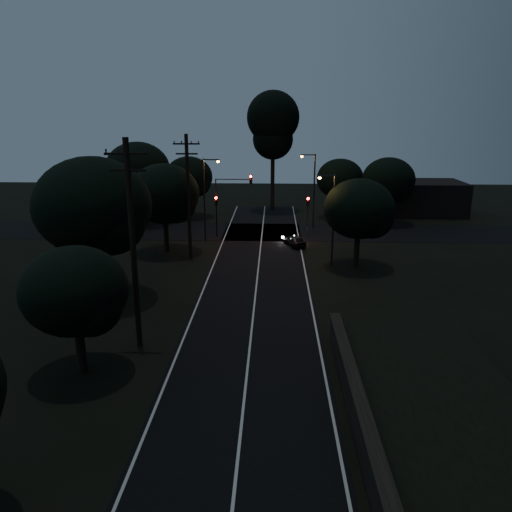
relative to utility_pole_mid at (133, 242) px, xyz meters
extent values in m
cube|color=black|center=(6.00, 7.00, -5.73)|extent=(8.00, 70.00, 0.02)
cube|color=black|center=(6.00, 27.00, -5.73)|extent=(60.00, 8.00, 0.02)
cube|color=beige|center=(6.00, 7.00, -5.71)|extent=(0.12, 70.00, 0.01)
cube|color=beige|center=(2.25, 7.00, -5.71)|extent=(0.12, 70.00, 0.01)
cube|color=beige|center=(9.75, 7.00, -5.71)|extent=(0.12, 70.00, 0.01)
cube|color=black|center=(10.60, -12.00, -4.99)|extent=(0.40, 26.00, 1.50)
cube|color=black|center=(10.60, -12.00, -4.19)|extent=(0.55, 26.00, 0.10)
cylinder|color=black|center=(0.00, 0.00, -0.24)|extent=(0.30, 0.30, 11.00)
cube|color=black|center=(0.00, 0.00, 4.46)|extent=(2.20, 0.12, 0.12)
cube|color=black|center=(0.00, 0.00, 3.66)|extent=(1.80, 0.12, 0.12)
cylinder|color=black|center=(0.00, 17.00, -0.49)|extent=(0.30, 0.30, 10.50)
cube|color=black|center=(0.00, 17.00, 3.96)|extent=(2.20, 0.12, 0.12)
cube|color=black|center=(0.00, 17.00, 3.16)|extent=(1.80, 0.12, 0.12)
cylinder|color=black|center=(-2.00, -3.00, -4.57)|extent=(0.44, 0.44, 2.33)
ellipsoid|color=black|center=(-2.00, -3.00, -1.56)|extent=(4.94, 4.94, 4.20)
sphere|color=black|center=(-1.14, -3.49, -2.05)|extent=(2.96, 2.96, 2.96)
cylinder|color=black|center=(-4.50, 7.00, -3.99)|extent=(0.44, 0.44, 3.49)
ellipsoid|color=black|center=(-4.50, 7.00, 0.58)|extent=(7.54, 7.54, 6.41)
sphere|color=black|center=(-3.18, 6.25, -0.17)|extent=(4.52, 4.52, 4.52)
cylinder|color=black|center=(-2.50, 19.00, -4.27)|extent=(0.44, 0.44, 2.93)
ellipsoid|color=black|center=(-2.50, 19.00, -0.47)|extent=(6.25, 6.25, 5.31)
sphere|color=black|center=(-1.41, 18.38, -1.09)|extent=(3.75, 3.75, 3.75)
cylinder|color=black|center=(-3.00, 35.00, -4.41)|extent=(0.44, 0.44, 2.66)
ellipsoid|color=black|center=(-3.00, 35.00, -0.94)|extent=(5.70, 5.70, 4.85)
sphere|color=black|center=(-2.00, 34.43, -1.51)|extent=(3.42, 3.42, 3.42)
cylinder|color=black|center=(-8.00, 31.00, -4.04)|extent=(0.44, 0.44, 3.40)
ellipsoid|color=black|center=(-8.00, 31.00, 0.35)|extent=(7.16, 7.16, 6.09)
sphere|color=black|center=(-6.75, 30.28, -0.37)|extent=(4.30, 4.30, 4.30)
cylinder|color=black|center=(15.00, 35.00, -4.45)|extent=(0.44, 0.44, 2.58)
ellipsoid|color=black|center=(15.00, 35.00, -1.08)|extent=(5.54, 5.54, 4.71)
sphere|color=black|center=(15.97, 34.45, -1.64)|extent=(3.33, 3.33, 3.33)
cylinder|color=black|center=(20.00, 32.00, -4.37)|extent=(0.44, 0.44, 2.75)
ellipsoid|color=black|center=(20.00, 32.00, -0.80)|extent=(5.86, 5.86, 4.98)
sphere|color=black|center=(21.02, 31.41, -1.38)|extent=(3.51, 3.51, 3.51)
cylinder|color=black|center=(14.00, 15.00, -4.41)|extent=(0.44, 0.44, 2.66)
ellipsoid|color=black|center=(14.00, 15.00, -0.96)|extent=(5.65, 5.65, 4.80)
sphere|color=black|center=(14.99, 14.43, -1.52)|extent=(3.39, 3.39, 3.39)
cylinder|color=black|center=(7.00, 40.00, -1.64)|extent=(0.50, 0.50, 8.20)
sphere|color=black|center=(7.00, 40.00, 5.89)|extent=(6.56, 6.56, 6.56)
sphere|color=black|center=(7.00, 40.00, 3.21)|extent=(5.07, 5.07, 5.07)
cube|color=black|center=(-14.00, 37.00, -3.54)|extent=(10.00, 8.00, 4.40)
cube|color=black|center=(26.00, 38.00, -3.74)|extent=(9.00, 7.00, 4.00)
cylinder|color=black|center=(1.40, 25.00, -4.14)|extent=(0.12, 0.12, 3.20)
cube|color=black|center=(1.40, 25.00, -2.09)|extent=(0.28, 0.22, 0.90)
sphere|color=#FF0705|center=(1.40, 24.87, -1.79)|extent=(0.22, 0.22, 0.22)
cylinder|color=black|center=(10.60, 25.00, -4.14)|extent=(0.12, 0.12, 3.20)
cube|color=black|center=(10.60, 25.00, -2.09)|extent=(0.28, 0.22, 0.90)
sphere|color=#FF0705|center=(10.60, 24.87, -1.79)|extent=(0.22, 0.22, 0.22)
cylinder|color=black|center=(1.40, 25.00, -3.24)|extent=(0.12, 0.12, 5.00)
cube|color=black|center=(4.90, 25.00, 0.06)|extent=(0.28, 0.22, 0.90)
sphere|color=#FF0705|center=(4.90, 24.87, 0.36)|extent=(0.22, 0.22, 0.22)
cube|color=black|center=(3.15, 25.00, 0.06)|extent=(3.50, 0.08, 0.08)
cylinder|color=black|center=(0.50, 23.00, -1.74)|extent=(0.16, 0.16, 8.00)
cube|color=black|center=(1.20, 23.00, 2.16)|extent=(1.40, 0.10, 0.10)
cube|color=black|center=(1.90, 23.00, 2.11)|extent=(0.35, 0.22, 0.12)
sphere|color=orange|center=(1.90, 23.00, 2.01)|extent=(0.26, 0.26, 0.26)
cylinder|color=black|center=(11.50, 29.00, -1.74)|extent=(0.16, 0.16, 8.00)
cube|color=black|center=(10.80, 29.00, 2.16)|extent=(1.40, 0.10, 0.10)
cube|color=black|center=(10.10, 29.00, 2.11)|extent=(0.35, 0.22, 0.12)
sphere|color=orange|center=(10.10, 29.00, 2.01)|extent=(0.26, 0.26, 0.26)
cylinder|color=black|center=(12.00, 15.00, -1.99)|extent=(0.16, 0.16, 7.50)
cube|color=black|center=(11.40, 15.00, 1.66)|extent=(1.20, 0.10, 0.10)
cube|color=black|center=(10.80, 15.00, 1.61)|extent=(0.35, 0.22, 0.12)
sphere|color=orange|center=(10.80, 15.00, 1.51)|extent=(0.26, 0.26, 0.26)
imported|color=black|center=(9.20, 21.28, -5.20)|extent=(2.33, 3.40, 1.08)
camera|label=1|loc=(7.23, -24.48, 6.37)|focal=35.00mm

